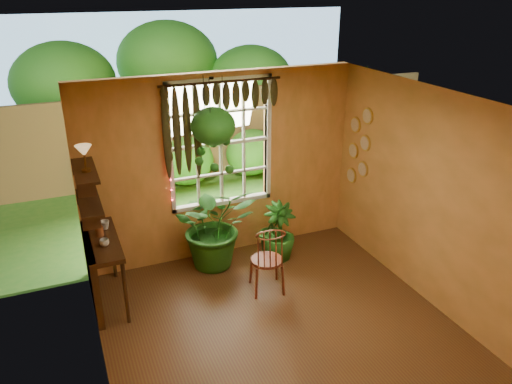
# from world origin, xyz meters

# --- Properties ---
(floor) EXTENTS (4.50, 4.50, 0.00)m
(floor) POSITION_xyz_m (0.00, 0.00, 0.00)
(floor) COLOR #503416
(floor) RESTS_ON ground
(ceiling) EXTENTS (4.50, 4.50, 0.00)m
(ceiling) POSITION_xyz_m (0.00, 0.00, 2.70)
(ceiling) COLOR white
(ceiling) RESTS_ON wall_back
(wall_back) EXTENTS (4.00, 0.00, 4.00)m
(wall_back) POSITION_xyz_m (0.00, 2.25, 1.35)
(wall_back) COLOR #E5994E
(wall_back) RESTS_ON floor
(wall_left) EXTENTS (0.00, 4.50, 4.50)m
(wall_left) POSITION_xyz_m (-2.00, 0.00, 1.35)
(wall_left) COLOR #E5994E
(wall_left) RESTS_ON floor
(wall_right) EXTENTS (0.00, 4.50, 4.50)m
(wall_right) POSITION_xyz_m (2.00, 0.00, 1.35)
(wall_right) COLOR #E5994E
(wall_right) RESTS_ON floor
(window) EXTENTS (1.52, 0.10, 1.86)m
(window) POSITION_xyz_m (0.00, 2.28, 1.70)
(window) COLOR white
(window) RESTS_ON wall_back
(valance_vine) EXTENTS (1.70, 0.12, 1.10)m
(valance_vine) POSITION_xyz_m (-0.08, 2.16, 2.28)
(valance_vine) COLOR #391F0F
(valance_vine) RESTS_ON window
(string_lights) EXTENTS (0.03, 0.03, 1.54)m
(string_lights) POSITION_xyz_m (-0.76, 2.19, 1.75)
(string_lights) COLOR #FF2633
(string_lights) RESTS_ON window
(wall_plates) EXTENTS (0.04, 0.32, 1.10)m
(wall_plates) POSITION_xyz_m (1.98, 1.79, 1.55)
(wall_plates) COLOR #FFEDD0
(wall_plates) RESTS_ON wall_right
(counter_ledge) EXTENTS (0.40, 1.20, 0.90)m
(counter_ledge) POSITION_xyz_m (-1.91, 1.60, 0.55)
(counter_ledge) COLOR #391F0F
(counter_ledge) RESTS_ON floor
(shelf_lower) EXTENTS (0.25, 0.90, 0.04)m
(shelf_lower) POSITION_xyz_m (-1.88, 1.60, 1.40)
(shelf_lower) COLOR #391F0F
(shelf_lower) RESTS_ON wall_left
(shelf_upper) EXTENTS (0.25, 0.90, 0.04)m
(shelf_upper) POSITION_xyz_m (-1.88, 1.60, 1.80)
(shelf_upper) COLOR #391F0F
(shelf_upper) RESTS_ON wall_left
(backyard) EXTENTS (14.00, 10.00, 12.00)m
(backyard) POSITION_xyz_m (0.24, 6.87, 1.28)
(backyard) COLOR #27621C
(backyard) RESTS_ON ground
(windsor_chair) EXTENTS (0.49, 0.51, 1.13)m
(windsor_chair) POSITION_xyz_m (0.18, 1.02, 0.33)
(windsor_chair) COLOR maroon
(windsor_chair) RESTS_ON floor
(potted_plant_left) EXTENTS (1.22, 1.08, 1.26)m
(potted_plant_left) POSITION_xyz_m (-0.24, 1.93, 0.63)
(potted_plant_left) COLOR #1A4F15
(potted_plant_left) RESTS_ON floor
(potted_plant_mid) EXTENTS (0.51, 0.43, 0.88)m
(potted_plant_mid) POSITION_xyz_m (0.66, 1.83, 0.44)
(potted_plant_mid) COLOR #1A4F15
(potted_plant_mid) RESTS_ON floor
(potted_plant_right) EXTENTS (0.54, 0.54, 0.87)m
(potted_plant_right) POSITION_xyz_m (0.67, 1.73, 0.43)
(potted_plant_right) COLOR #1A4F15
(potted_plant_right) RESTS_ON floor
(hanging_basket) EXTENTS (0.59, 0.59, 1.30)m
(hanging_basket) POSITION_xyz_m (-0.20, 1.97, 1.97)
(hanging_basket) COLOR black
(hanging_basket) RESTS_ON ceiling
(cup_a) EXTENTS (0.14, 0.14, 0.09)m
(cup_a) POSITION_xyz_m (-1.78, 1.40, 0.94)
(cup_a) COLOR silver
(cup_a) RESTS_ON counter_ledge
(cup_b) EXTENTS (0.14, 0.14, 0.11)m
(cup_b) POSITION_xyz_m (-1.72, 1.86, 0.96)
(cup_b) COLOR beige
(cup_b) RESTS_ON counter_ledge
(brush_jar) EXTENTS (0.10, 0.10, 0.36)m
(brush_jar) POSITION_xyz_m (-1.80, 1.69, 1.04)
(brush_jar) COLOR brown
(brush_jar) RESTS_ON counter_ledge
(shelf_vase) EXTENTS (0.15, 0.15, 0.14)m
(shelf_vase) POSITION_xyz_m (-1.87, 1.77, 1.49)
(shelf_vase) COLOR #B2AD99
(shelf_vase) RESTS_ON shelf_lower
(tiffany_lamp) EXTENTS (0.19, 0.19, 0.31)m
(tiffany_lamp) POSITION_xyz_m (-1.86, 1.52, 2.05)
(tiffany_lamp) COLOR #573818
(tiffany_lamp) RESTS_ON shelf_upper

